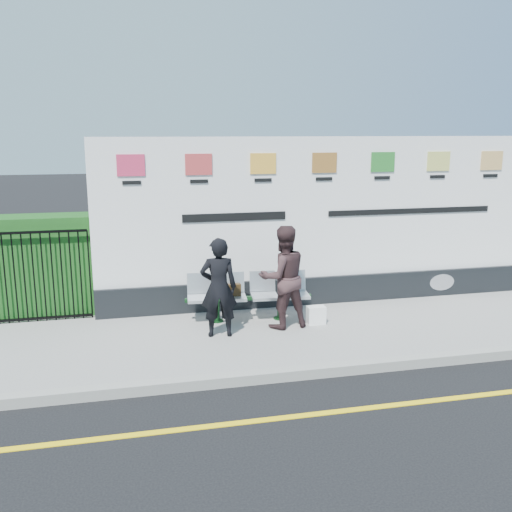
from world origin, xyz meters
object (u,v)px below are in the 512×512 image
Objects in this scene: bench at (249,308)px; woman_left at (219,287)px; billboard at (321,233)px; woman_right at (283,277)px.

bench is 1.31× the size of woman_left.
billboard is at bearing 31.23° from bench.
bench is 1.02m from woman_left.
billboard is 1.99m from bench.
billboard is 2.54m from woman_left.
billboard is 4.84× the size of woman_right.
bench is at bearing -51.03° from woman_right.
woman_left is at bearing 1.60° from woman_right.
woman_right is (0.47, -0.44, 0.61)m from bench.
woman_left is at bearing -128.91° from bench.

